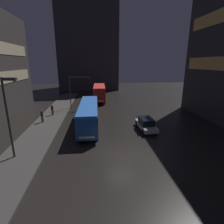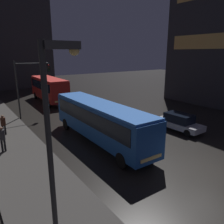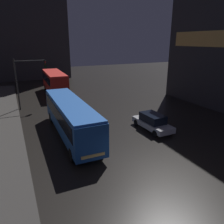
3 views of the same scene
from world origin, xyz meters
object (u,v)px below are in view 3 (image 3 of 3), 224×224
bus_far (55,81)px  traffic_light_main (27,75)px  bus_near (70,115)px  car_taxi (152,122)px

bus_far → traffic_light_main: bearing=58.5°
bus_near → bus_far: bearing=-95.8°
bus_near → traffic_light_main: (-2.39, 10.21, 2.21)m
car_taxi → traffic_light_main: bearing=-53.1°
bus_far → car_taxi: bus_far is taller
bus_near → traffic_light_main: size_ratio=1.88×
bus_far → bus_near: bearing=85.4°
bus_near → car_taxi: bearing=166.7°
bus_near → bus_far: (1.89, 16.69, 0.16)m
bus_far → car_taxi: size_ratio=2.14×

